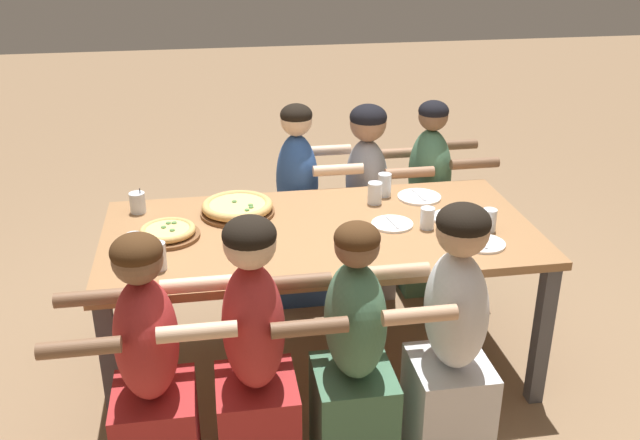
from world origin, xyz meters
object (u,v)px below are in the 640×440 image
(empty_plate_c, at_px, (454,218))
(diner_far_center, at_px, (298,213))
(drinking_glass_c, at_px, (246,235))
(diner_far_right, at_px, (428,206))
(empty_plate_a, at_px, (483,244))
(empty_plate_b, at_px, (419,197))
(cocktail_glass_blue, at_px, (138,204))
(drinking_glass_e, at_px, (384,186))
(diner_far_midright, at_px, (366,207))
(drinking_glass_d, at_px, (135,248))
(drinking_glass_g, at_px, (375,194))
(diner_near_center, at_px, (353,364))
(pizza_board_main, at_px, (237,208))
(pizza_board_second, at_px, (168,232))
(drinking_glass_a, at_px, (354,239))
(diner_near_midleft, at_px, (254,367))
(diner_near_left, at_px, (151,382))
(drinking_glass_b, at_px, (427,219))
(drinking_glass_f, at_px, (158,256))
(empty_plate_d, at_px, (392,224))
(diner_near_midright, at_px, (451,347))
(drinking_glass_h, at_px, (489,222))

(empty_plate_c, relative_size, diner_far_center, 0.19)
(drinking_glass_c, relative_size, diner_far_right, 0.12)
(empty_plate_a, bearing_deg, empty_plate_b, 101.79)
(cocktail_glass_blue, relative_size, drinking_glass_e, 1.05)
(drinking_glass_c, relative_size, diner_far_midright, 0.12)
(drinking_glass_d, xyz_separation_m, drinking_glass_g, (1.18, 0.45, -0.00))
(diner_near_center, bearing_deg, drinking_glass_d, 56.58)
(pizza_board_main, height_order, cocktail_glass_blue, cocktail_glass_blue)
(drinking_glass_c, height_order, drinking_glass_g, drinking_glass_c)
(empty_plate_b, bearing_deg, diner_far_midright, 112.97)
(pizza_board_second, xyz_separation_m, drinking_glass_a, (0.84, -0.26, 0.02))
(drinking_glass_g, distance_m, diner_far_right, 0.71)
(diner_near_midleft, xyz_separation_m, diner_near_left, (-0.40, 0.00, -0.02))
(drinking_glass_b, xyz_separation_m, drinking_glass_f, (-1.25, -0.22, 0.01))
(drinking_glass_b, height_order, drinking_glass_g, drinking_glass_g)
(empty_plate_d, distance_m, diner_far_midright, 0.78)
(diner_near_left, distance_m, diner_far_midright, 1.89)
(pizza_board_second, bearing_deg, empty_plate_a, -12.45)
(drinking_glass_a, bearing_deg, diner_far_center, 97.46)
(diner_near_center, height_order, diner_near_midleft, diner_near_midleft)
(empty_plate_c, distance_m, diner_near_midleft, 1.32)
(diner_near_midright, relative_size, diner_far_midright, 1.00)
(empty_plate_c, relative_size, diner_near_center, 0.20)
(empty_plate_a, relative_size, drinking_glass_g, 1.80)
(drinking_glass_f, distance_m, diner_far_right, 1.86)
(drinking_glass_a, xyz_separation_m, diner_near_midright, (0.30, -0.51, -0.27))
(pizza_board_second, xyz_separation_m, drinking_glass_c, (0.35, -0.19, 0.05))
(drinking_glass_c, xyz_separation_m, diner_near_midleft, (-0.02, -0.58, -0.30))
(pizza_board_second, distance_m, drinking_glass_a, 0.87)
(drinking_glass_d, distance_m, drinking_glass_f, 0.15)
(drinking_glass_a, distance_m, diner_far_midright, 1.04)
(drinking_glass_c, distance_m, drinking_glass_h, 1.15)
(diner_near_midright, bearing_deg, drinking_glass_a, 30.58)
(drinking_glass_a, relative_size, drinking_glass_f, 0.91)
(empty_plate_a, xyz_separation_m, diner_near_left, (-1.49, -0.45, -0.26))
(drinking_glass_e, relative_size, drinking_glass_f, 1.02)
(empty_plate_b, bearing_deg, pizza_board_second, -167.88)
(empty_plate_a, xyz_separation_m, diner_near_center, (-0.70, -0.45, -0.27))
(empty_plate_c, bearing_deg, cocktail_glass_blue, 167.43)
(drinking_glass_c, distance_m, drinking_glass_g, 0.82)
(drinking_glass_e, bearing_deg, empty_plate_d, -98.21)
(diner_near_center, distance_m, diner_far_center, 1.48)
(empty_plate_b, xyz_separation_m, diner_near_center, (-0.57, -1.05, -0.27))
(pizza_board_main, distance_m, drinking_glass_c, 0.42)
(drinking_glass_a, bearing_deg, drinking_glass_f, -176.35)
(drinking_glass_c, distance_m, drinking_glass_e, 0.94)
(pizza_board_main, distance_m, empty_plate_a, 1.21)
(diner_near_left, height_order, diner_far_midright, diner_far_midright)
(pizza_board_main, bearing_deg, drinking_glass_f, -124.35)
(drinking_glass_e, relative_size, diner_near_midleft, 0.10)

